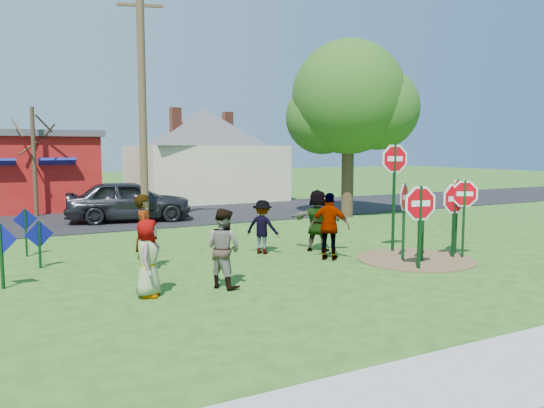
{
  "coord_description": "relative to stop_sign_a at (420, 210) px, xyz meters",
  "views": [
    {
      "loc": [
        -5.69,
        -11.8,
        3.04
      ],
      "look_at": [
        1.44,
        1.65,
        1.44
      ],
      "focal_mm": 35.0,
      "sensor_mm": 36.0,
      "label": 1
    }
  ],
  "objects": [
    {
      "name": "person_f",
      "position": [
        -0.93,
        3.25,
        -0.6
      ],
      "size": [
        1.57,
        1.61,
        1.84
      ],
      "primitive_type": "imported",
      "rotation": [
        0.0,
        0.0,
        2.33
      ],
      "color": "#1D5326",
      "rests_on": "ground"
    },
    {
      "name": "blue_diamond_d",
      "position": [
        -8.65,
        6.38,
        -0.67
      ],
      "size": [
        0.62,
        0.12,
        1.38
      ],
      "rotation": [
        0.0,
        0.0,
        0.16
      ],
      "color": "#0F3917",
      "rests_on": "ground"
    },
    {
      "name": "stop_sign_b",
      "position": [
        0.94,
        2.07,
        0.9
      ],
      "size": [
        1.12,
        0.21,
        3.31
      ],
      "rotation": [
        0.0,
        0.0,
        -0.17
      ],
      "color": "#0F3917",
      "rests_on": "ground"
    },
    {
      "name": "person_c",
      "position": [
        -5.02,
        0.71,
        -0.65
      ],
      "size": [
        0.98,
        1.06,
        1.75
      ],
      "primitive_type": "imported",
      "rotation": [
        0.0,
        0.0,
        2.05
      ],
      "color": "#986544",
      "rests_on": "ground"
    },
    {
      "name": "road",
      "position": [
        -3.73,
        13.43,
        -1.5
      ],
      "size": [
        120.0,
        7.5,
        0.04
      ],
      "primitive_type": "cube",
      "color": "black",
      "rests_on": "ground"
    },
    {
      "name": "person_a",
      "position": [
        -6.67,
        0.75,
        -0.72
      ],
      "size": [
        0.8,
        0.93,
        1.61
      ],
      "primitive_type": "imported",
      "rotation": [
        0.0,
        0.0,
        1.13
      ],
      "color": "#44588A",
      "rests_on": "ground"
    },
    {
      "name": "blue_diamond_b",
      "position": [
        -9.31,
        2.83,
        -0.63
      ],
      "size": [
        0.63,
        0.34,
        1.45
      ],
      "rotation": [
        0.0,
        0.0,
        -0.48
      ],
      "color": "#0F3917",
      "rests_on": "ground"
    },
    {
      "name": "stop_sign_e",
      "position": [
        0.71,
        0.64,
        -0.09
      ],
      "size": [
        1.05,
        0.56,
        2.17
      ],
      "rotation": [
        0.0,
        0.0,
        0.48
      ],
      "color": "#0F3917",
      "rests_on": "ground"
    },
    {
      "name": "bare_tree_east",
      "position": [
        -7.73,
        15.79,
        1.62
      ],
      "size": [
        1.8,
        1.8,
        4.86
      ],
      "color": "#382819",
      "rests_on": "ground"
    },
    {
      "name": "person_e",
      "position": [
        -1.34,
        2.01,
        -0.6
      ],
      "size": [
        1.09,
        1.09,
        1.85
      ],
      "primitive_type": "imported",
      "rotation": [
        0.0,
        0.0,
        2.36
      ],
      "color": "#58305F",
      "rests_on": "ground"
    },
    {
      "name": "utility_pole",
      "position": [
        -4.18,
        10.63,
        3.51
      ],
      "size": [
        2.29,
        0.76,
        9.57
      ],
      "rotation": [
        0.0,
        0.0,
        -0.28
      ],
      "color": "#4C3823",
      "rests_on": "ground"
    },
    {
      "name": "stop_sign_d",
      "position": [
        2.27,
        0.93,
        0.13
      ],
      "size": [
        0.92,
        0.41,
        2.32
      ],
      "rotation": [
        0.0,
        0.0,
        0.41
      ],
      "color": "#0F3917",
      "rests_on": "ground"
    },
    {
      "name": "stop_sign_a",
      "position": [
        0.0,
        0.0,
        0.0
      ],
      "size": [
        1.18,
        0.24,
        2.28
      ],
      "rotation": [
        0.0,
        0.0,
        -0.19
      ],
      "color": "#0F3917",
      "rests_on": "ground"
    },
    {
      "name": "ground",
      "position": [
        -3.73,
        1.93,
        -1.52
      ],
      "size": [
        120.0,
        120.0,
        0.0
      ],
      "primitive_type": "plane",
      "color": "#225117",
      "rests_on": "ground"
    },
    {
      "name": "suv",
      "position": [
        -4.42,
        12.2,
        -0.63
      ],
      "size": [
        5.32,
        2.93,
        1.72
      ],
      "primitive_type": "imported",
      "rotation": [
        0.0,
        0.0,
        1.38
      ],
      "color": "#333338",
      "rests_on": "road"
    },
    {
      "name": "cream_house",
      "position": [
        1.77,
        19.93,
        1.4
      ],
      "size": [
        9.4,
        9.4,
        6.5
      ],
      "color": "beige",
      "rests_on": "ground"
    },
    {
      "name": "dirt_patch",
      "position": [
        0.77,
        0.93,
        -1.51
      ],
      "size": [
        3.2,
        3.2,
        0.03
      ],
      "primitive_type": "cylinder",
      "color": "brown",
      "rests_on": "ground"
    },
    {
      "name": "person_d",
      "position": [
        -2.56,
        3.65,
        -0.74
      ],
      "size": [
        1.09,
        1.15,
        1.56
      ],
      "primitive_type": "imported",
      "rotation": [
        0.0,
        0.0,
        2.26
      ],
      "color": "#37373D",
      "rests_on": "ground"
    },
    {
      "name": "sidewalk",
      "position": [
        -3.73,
        -5.27,
        -1.48
      ],
      "size": [
        22.0,
        1.8,
        0.08
      ],
      "primitive_type": "cube",
      "color": "#9E9E99",
      "rests_on": "ground"
    },
    {
      "name": "blue_diamond_c",
      "position": [
        -8.43,
        4.63,
        -0.78
      ],
      "size": [
        0.7,
        0.14,
        1.23
      ],
      "rotation": [
        0.0,
        0.0,
        0.17
      ],
      "color": "#0F3917",
      "rests_on": "ground"
    },
    {
      "name": "stop_sign_f",
      "position": [
        1.86,
        0.64,
        0.01
      ],
      "size": [
        1.15,
        0.08,
        2.24
      ],
      "rotation": [
        0.0,
        0.0,
        -0.0
      ],
      "color": "#0F3917",
      "rests_on": "ground"
    },
    {
      "name": "stop_sign_c",
      "position": [
        2.06,
        0.47,
        0.07
      ],
      "size": [
        0.88,
        0.53,
        2.31
      ],
      "rotation": [
        0.0,
        0.0,
        -0.54
      ],
      "color": "#0F3917",
      "rests_on": "ground"
    },
    {
      "name": "leafy_tree",
      "position": [
        4.7,
        9.35,
        3.48
      ],
      "size": [
        5.47,
        4.99,
        7.77
      ],
      "color": "#382819",
      "rests_on": "ground"
    },
    {
      "name": "stop_sign_g",
      "position": [
        0.37,
        1.0,
        0.03
      ],
      "size": [
        0.86,
        0.57,
        2.25
      ],
      "rotation": [
        0.0,
        0.0,
        0.58
      ],
      "color": "#0F3917",
      "rests_on": "ground"
    },
    {
      "name": "person_b",
      "position": [
        -6.13,
        3.04,
        -0.56
      ],
      "size": [
        0.66,
        0.81,
        1.92
      ],
      "primitive_type": "imported",
      "rotation": [
        0.0,
        0.0,
        1.25
      ],
      "color": "#2D7474",
      "rests_on": "ground"
    }
  ]
}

